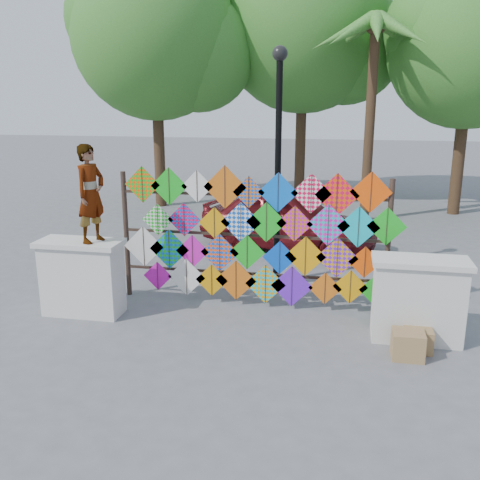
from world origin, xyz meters
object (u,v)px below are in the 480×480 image
(kite_rack, at_px, (257,238))
(lamppost, at_px, (278,146))
(vendor_woman, at_px, (91,194))
(sedan, at_px, (288,220))

(kite_rack, relative_size, lamppost, 1.10)
(vendor_woman, relative_size, sedan, 0.37)
(vendor_woman, bearing_deg, kite_rack, -54.01)
(kite_rack, xyz_separation_m, vendor_woman, (-2.55, -0.92, 0.84))
(sedan, height_order, lamppost, lamppost)
(sedan, distance_m, lamppost, 3.16)
(kite_rack, distance_m, lamppost, 1.95)
(sedan, bearing_deg, kite_rack, -166.24)
(lamppost, bearing_deg, kite_rack, -98.21)
(lamppost, bearing_deg, vendor_woman, -141.20)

